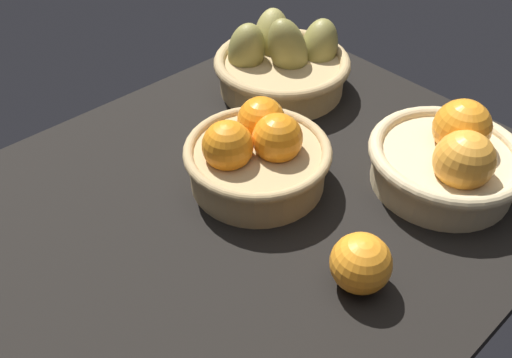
{
  "coord_description": "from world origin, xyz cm",
  "views": [
    {
      "loc": [
        -40.56,
        -42.74,
        57.7
      ],
      "look_at": [
        -2.22,
        -1.0,
        7.0
      ],
      "focal_mm": 37.51,
      "sensor_mm": 36.0,
      "label": 1
    }
  ],
  "objects_px": {
    "basket_near_right": "(449,159)",
    "basket_far_right_pears": "(282,64)",
    "basket_center": "(257,155)",
    "loose_orange_front_gap": "(361,263)"
  },
  "relations": [
    {
      "from": "basket_far_right_pears",
      "to": "basket_center",
      "type": "bearing_deg",
      "value": -142.34
    },
    {
      "from": "basket_far_right_pears",
      "to": "basket_near_right",
      "type": "bearing_deg",
      "value": -92.36
    },
    {
      "from": "basket_center",
      "to": "loose_orange_front_gap",
      "type": "xyz_separation_m",
      "value": [
        -0.04,
        -0.23,
        -0.01
      ]
    },
    {
      "from": "basket_near_right",
      "to": "basket_center",
      "type": "distance_m",
      "value": 0.28
    },
    {
      "from": "basket_far_right_pears",
      "to": "loose_orange_front_gap",
      "type": "distance_m",
      "value": 0.47
    },
    {
      "from": "basket_center",
      "to": "loose_orange_front_gap",
      "type": "relative_size",
      "value": 2.85
    },
    {
      "from": "basket_far_right_pears",
      "to": "loose_orange_front_gap",
      "type": "xyz_separation_m",
      "value": [
        -0.25,
        -0.4,
        -0.01
      ]
    },
    {
      "from": "basket_center",
      "to": "basket_far_right_pears",
      "type": "distance_m",
      "value": 0.27
    },
    {
      "from": "basket_near_right",
      "to": "basket_far_right_pears",
      "type": "bearing_deg",
      "value": 87.64
    },
    {
      "from": "loose_orange_front_gap",
      "to": "basket_far_right_pears",
      "type": "bearing_deg",
      "value": 57.23
    }
  ]
}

